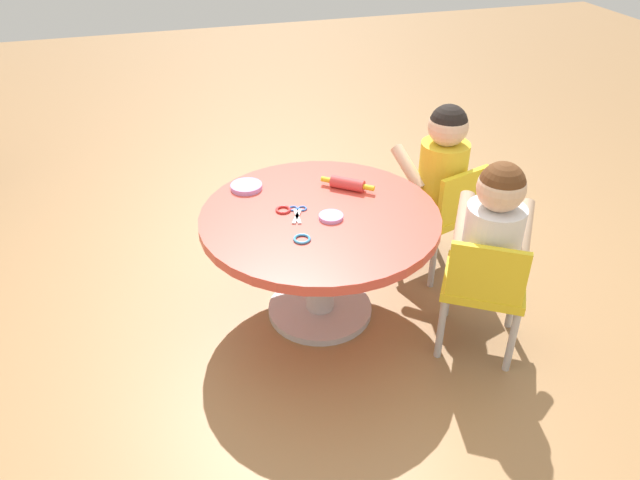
{
  "coord_description": "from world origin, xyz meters",
  "views": [
    {
      "loc": [
        -1.94,
        0.57,
        1.68
      ],
      "look_at": [
        0.0,
        0.0,
        0.37
      ],
      "focal_mm": 34.08,
      "sensor_mm": 36.0,
      "label": 1
    }
  ],
  "objects_px": {
    "child_chair_right": "(444,211)",
    "craft_scissors": "(298,212)",
    "craft_table": "(320,237)",
    "seated_child_left": "(494,228)",
    "child_chair_left": "(484,285)",
    "seated_child_right": "(443,162)",
    "rolling_pin": "(347,184)"
  },
  "relations": [
    {
      "from": "craft_scissors",
      "to": "seated_child_right",
      "type": "bearing_deg",
      "value": -76.06
    },
    {
      "from": "seated_child_right",
      "to": "craft_table",
      "type": "bearing_deg",
      "value": 108.34
    },
    {
      "from": "seated_child_left",
      "to": "child_chair_right",
      "type": "bearing_deg",
      "value": -8.72
    },
    {
      "from": "craft_table",
      "to": "child_chair_right",
      "type": "height_order",
      "value": "child_chair_right"
    },
    {
      "from": "child_chair_left",
      "to": "seated_child_left",
      "type": "height_order",
      "value": "seated_child_left"
    },
    {
      "from": "craft_table",
      "to": "rolling_pin",
      "type": "relative_size",
      "value": 4.82
    },
    {
      "from": "seated_child_left",
      "to": "craft_scissors",
      "type": "xyz_separation_m",
      "value": [
        0.37,
        0.63,
        -0.04
      ]
    },
    {
      "from": "seated_child_left",
      "to": "rolling_pin",
      "type": "distance_m",
      "value": 0.63
    },
    {
      "from": "seated_child_left",
      "to": "seated_child_right",
      "type": "xyz_separation_m",
      "value": [
        0.55,
        -0.07,
        0.0
      ]
    },
    {
      "from": "child_chair_left",
      "to": "craft_scissors",
      "type": "height_order",
      "value": "child_chair_left"
    },
    {
      "from": "seated_child_left",
      "to": "rolling_pin",
      "type": "height_order",
      "value": "seated_child_left"
    },
    {
      "from": "child_chair_left",
      "to": "seated_child_right",
      "type": "xyz_separation_m",
      "value": [
        0.58,
        -0.09,
        0.23
      ]
    },
    {
      "from": "seated_child_right",
      "to": "child_chair_left",
      "type": "bearing_deg",
      "value": 171.45
    },
    {
      "from": "seated_child_left",
      "to": "child_chair_left",
      "type": "bearing_deg",
      "value": 147.47
    },
    {
      "from": "child_chair_right",
      "to": "craft_scissors",
      "type": "bearing_deg",
      "value": 100.77
    },
    {
      "from": "seated_child_left",
      "to": "child_chair_right",
      "type": "xyz_separation_m",
      "value": [
        0.51,
        -0.08,
        -0.23
      ]
    },
    {
      "from": "craft_scissors",
      "to": "craft_table",
      "type": "bearing_deg",
      "value": -110.72
    },
    {
      "from": "craft_table",
      "to": "seated_child_right",
      "type": "relative_size",
      "value": 1.83
    },
    {
      "from": "child_chair_left",
      "to": "craft_scissors",
      "type": "bearing_deg",
      "value": 56.16
    },
    {
      "from": "seated_child_right",
      "to": "craft_scissors",
      "type": "relative_size",
      "value": 3.6
    },
    {
      "from": "child_chair_left",
      "to": "craft_scissors",
      "type": "xyz_separation_m",
      "value": [
        0.41,
        0.61,
        0.19
      ]
    },
    {
      "from": "rolling_pin",
      "to": "seated_child_left",
      "type": "bearing_deg",
      "value": -142.67
    },
    {
      "from": "craft_table",
      "to": "rolling_pin",
      "type": "height_order",
      "value": "rolling_pin"
    },
    {
      "from": "seated_child_left",
      "to": "seated_child_right",
      "type": "height_order",
      "value": "same"
    },
    {
      "from": "craft_table",
      "to": "rolling_pin",
      "type": "bearing_deg",
      "value": -45.82
    },
    {
      "from": "rolling_pin",
      "to": "craft_scissors",
      "type": "height_order",
      "value": "rolling_pin"
    },
    {
      "from": "rolling_pin",
      "to": "craft_scissors",
      "type": "bearing_deg",
      "value": 117.64
    },
    {
      "from": "child_chair_right",
      "to": "craft_table",
      "type": "bearing_deg",
      "value": 104.81
    },
    {
      "from": "child_chair_left",
      "to": "seated_child_left",
      "type": "bearing_deg",
      "value": -32.53
    },
    {
      "from": "craft_table",
      "to": "craft_scissors",
      "type": "bearing_deg",
      "value": 69.28
    },
    {
      "from": "child_chair_right",
      "to": "rolling_pin",
      "type": "relative_size",
      "value": 2.77
    },
    {
      "from": "rolling_pin",
      "to": "seated_child_right",
      "type": "bearing_deg",
      "value": -84.44
    }
  ]
}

